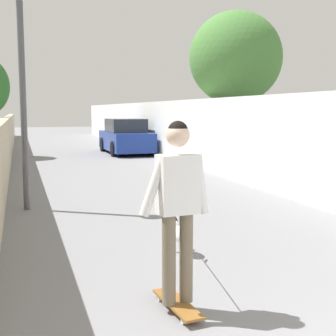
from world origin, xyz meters
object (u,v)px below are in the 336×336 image
(tree_right_near, at_px, (235,58))
(lamp_post, at_px, (21,56))
(person_skateboarder, at_px, (178,198))
(dog, at_px, (180,234))
(skateboard, at_px, (177,304))
(car_near, at_px, (126,137))

(tree_right_near, bearing_deg, lamp_post, 126.51)
(person_skateboarder, bearing_deg, dog, -20.02)
(skateboard, bearing_deg, tree_right_near, -28.18)
(lamp_post, bearing_deg, person_skateboarder, -166.24)
(tree_right_near, distance_m, person_skateboarder, 11.99)
(tree_right_near, xyz_separation_m, skateboard, (-10.33, 5.54, -3.55))
(tree_right_near, relative_size, lamp_post, 1.21)
(tree_right_near, bearing_deg, skateboard, 151.82)
(lamp_post, height_order, car_near, lamp_post)
(tree_right_near, xyz_separation_m, dog, (-8.63, 4.92, -3.35))
(tree_right_near, bearing_deg, person_skateboarder, 151.82)
(tree_right_near, bearing_deg, car_near, 21.41)
(dog, relative_size, car_near, 0.48)
(tree_right_near, height_order, lamp_post, tree_right_near)
(car_near, bearing_deg, lamp_post, 158.28)
(lamp_post, relative_size, person_skateboarder, 2.46)
(tree_right_near, distance_m, dog, 10.48)
(tree_right_near, xyz_separation_m, car_near, (6.09, 2.39, -2.91))
(person_skateboarder, bearing_deg, skateboard, 90.00)
(dog, xyz_separation_m, car_near, (14.72, -2.53, 0.44))
(lamp_post, height_order, skateboard, lamp_post)
(skateboard, relative_size, person_skateboarder, 0.47)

